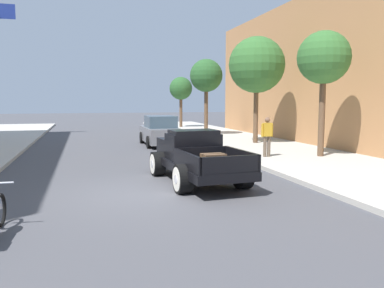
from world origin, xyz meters
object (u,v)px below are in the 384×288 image
object	(u,v)px
car_background_grey	(160,132)
street_tree_farthest	(181,89)
pedestrian_sidewalk_right	(267,134)
hotrod_truck_black	(194,156)
street_tree_third	(206,76)
street_tree_second	(257,65)
street_tree_nearest	(324,59)

from	to	relation	value
car_background_grey	street_tree_farthest	bearing A→B (deg)	71.20
car_background_grey	street_tree_farthest	world-z (taller)	street_tree_farthest
pedestrian_sidewalk_right	street_tree_farthest	bearing A→B (deg)	87.10
hotrod_truck_black	pedestrian_sidewalk_right	world-z (taller)	pedestrian_sidewalk_right
street_tree_third	hotrod_truck_black	bearing A→B (deg)	-108.85
street_tree_second	street_tree_third	world-z (taller)	street_tree_second
pedestrian_sidewalk_right	street_tree_nearest	world-z (taller)	street_tree_nearest
street_tree_nearest	pedestrian_sidewalk_right	bearing A→B (deg)	168.95
street_tree_second	street_tree_farthest	world-z (taller)	street_tree_second
street_tree_second	pedestrian_sidewalk_right	bearing A→B (deg)	-109.57
hotrod_truck_black	pedestrian_sidewalk_right	size ratio (longest dim) A/B	3.04
hotrod_truck_black	street_tree_nearest	world-z (taller)	street_tree_nearest
hotrod_truck_black	street_tree_second	world-z (taller)	street_tree_second
car_background_grey	pedestrian_sidewalk_right	bearing A→B (deg)	-63.50
car_background_grey	street_tree_second	distance (m)	6.44
car_background_grey	hotrod_truck_black	bearing A→B (deg)	-94.51
car_background_grey	street_tree_third	xyz separation A→B (m)	(4.00, 4.22, 3.36)
hotrod_truck_black	street_tree_nearest	size ratio (longest dim) A/B	0.97
car_background_grey	street_tree_nearest	size ratio (longest dim) A/B	0.83
hotrod_truck_black	car_background_grey	size ratio (longest dim) A/B	1.17
hotrod_truck_black	street_tree_third	distance (m)	15.15
pedestrian_sidewalk_right	hotrod_truck_black	bearing A→B (deg)	-141.94
pedestrian_sidewalk_right	street_tree_third	bearing A→B (deg)	86.18
hotrod_truck_black	street_tree_second	xyz separation A→B (m)	(5.89, 8.33, 3.65)
pedestrian_sidewalk_right	street_tree_second	world-z (taller)	street_tree_second
street_tree_third	street_tree_farthest	size ratio (longest dim) A/B	1.16
car_background_grey	street_tree_farthest	xyz separation A→B (m)	(4.25, 12.47, 2.74)
street_tree_third	pedestrian_sidewalk_right	bearing A→B (deg)	-93.82
street_tree_second	street_tree_farthest	size ratio (longest dim) A/B	1.32
street_tree_farthest	hotrod_truck_black	bearing A→B (deg)	-102.72
pedestrian_sidewalk_right	street_tree_nearest	bearing A→B (deg)	-11.05
street_tree_nearest	street_tree_farthest	distance (m)	19.56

